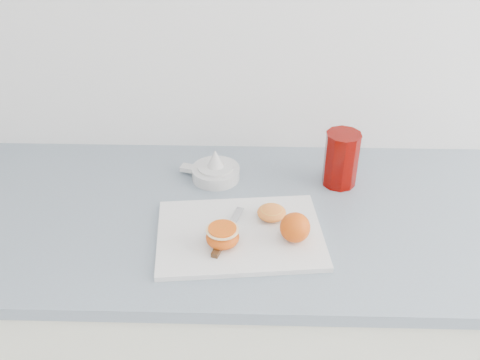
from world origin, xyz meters
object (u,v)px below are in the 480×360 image
(cutting_board, at_px, (240,234))
(half_orange, at_px, (223,236))
(red_tumbler, at_px, (341,161))
(counter, at_px, (290,338))
(citrus_juicer, at_px, (215,170))

(cutting_board, xyz_separation_m, half_orange, (-0.04, -0.04, 0.03))
(red_tumbler, bearing_deg, counter, -130.68)
(cutting_board, distance_m, red_tumbler, 0.33)
(citrus_juicer, height_order, red_tumbler, red_tumbler)
(citrus_juicer, bearing_deg, half_orange, -82.98)
(half_orange, distance_m, citrus_juicer, 0.28)
(half_orange, bearing_deg, counter, 38.42)
(half_orange, relative_size, citrus_juicer, 0.46)
(counter, relative_size, cutting_board, 6.97)
(counter, bearing_deg, red_tumbler, 49.32)
(cutting_board, height_order, half_orange, half_orange)
(counter, height_order, half_orange, half_orange)
(counter, distance_m, half_orange, 0.53)
(cutting_board, height_order, citrus_juicer, citrus_juicer)
(citrus_juicer, relative_size, red_tumbler, 1.10)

